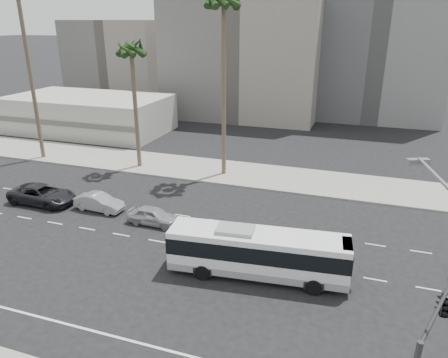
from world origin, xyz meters
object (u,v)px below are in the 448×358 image
at_px(palm_mid, 131,52).
at_px(city_bus, 258,252).
at_px(car_b, 99,202).
at_px(car_c, 42,194).
at_px(traffic_signal, 442,315).
at_px(car_a, 153,216).
at_px(palm_near, 224,5).

bearing_deg(palm_mid, city_bus, -42.77).
relative_size(car_b, palm_mid, 0.32).
relative_size(car_b, car_c, 0.72).
distance_m(car_b, car_c, 5.51).
bearing_deg(traffic_signal, city_bus, 154.95).
height_order(car_a, car_b, same).
bearing_deg(city_bus, palm_mid, 131.41).
height_order(car_b, traffic_signal, traffic_signal).
relative_size(car_c, traffic_signal, 0.88).
distance_m(city_bus, palm_near, 23.57).
xyz_separation_m(city_bus, traffic_signal, (8.53, -8.54, 3.96)).
distance_m(car_a, palm_near, 20.02).
bearing_deg(traffic_signal, palm_near, 142.99).
relative_size(city_bus, car_c, 1.90).
height_order(car_c, traffic_signal, traffic_signal).
distance_m(car_a, traffic_signal, 22.65).
height_order(car_a, palm_near, palm_near).
bearing_deg(traffic_signal, car_a, 164.57).
bearing_deg(car_a, car_b, 82.17).
bearing_deg(palm_near, car_b, -121.51).
relative_size(car_a, traffic_signal, 0.61).
distance_m(city_bus, traffic_signal, 12.70).
distance_m(car_b, traffic_signal, 27.63).
relative_size(car_a, car_c, 0.70).
bearing_deg(city_bus, car_a, 149.93).
bearing_deg(car_b, car_a, -95.94).
bearing_deg(palm_near, car_a, -97.40).
xyz_separation_m(car_a, car_b, (-5.50, 0.83, 0.00)).
xyz_separation_m(city_bus, car_c, (-20.49, 4.73, -0.84)).
xyz_separation_m(city_bus, palm_near, (-7.87, 16.71, 14.64)).
bearing_deg(car_c, car_b, -85.50).
bearing_deg(car_a, city_bus, -113.47).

